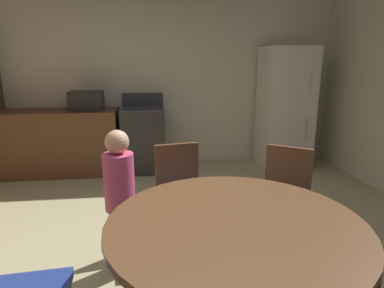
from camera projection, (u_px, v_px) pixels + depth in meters
The scene contains 10 objects.
ground_plane at pixel (161, 275), 2.42m from camera, with size 14.00×14.00×0.00m, color tan.
wall_back at pixel (154, 75), 4.87m from camera, with size 5.77×0.12×2.70m, color beige.
kitchen_counter at pixel (44, 143), 4.53m from camera, with size 2.06×0.60×0.90m, color brown.
oven_range at pixel (144, 139), 4.69m from camera, with size 0.60×0.60×1.10m.
refrigerator at pixel (285, 109), 4.77m from camera, with size 0.68×0.68×1.76m.
microwave at pixel (86, 101), 4.46m from camera, with size 0.44×0.32×0.26m, color black.
dining_table at pixel (234, 247), 1.69m from camera, with size 1.33×1.33×0.76m.
chair_north at pixel (180, 189), 2.74m from camera, with size 0.46×0.46×0.87m.
chair_northeast at pixel (284, 193), 2.66m from camera, with size 0.56×0.56×0.87m.
person_child at pixel (120, 199), 2.36m from camera, with size 0.31×0.31×1.09m.
Camera 1 is at (-0.02, -2.11, 1.55)m, focal length 30.32 mm.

